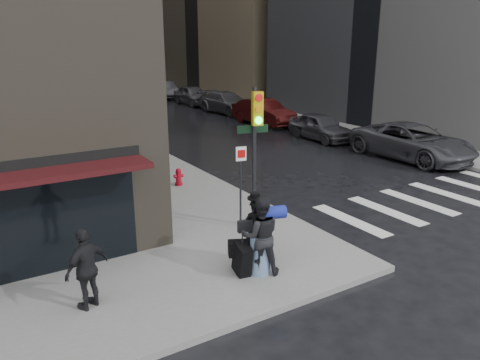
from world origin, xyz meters
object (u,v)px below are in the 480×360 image
object	(u,v)px
parked_car_2	(264,112)
man_overcoat	(252,236)
traffic_light	(254,140)
fire_hydrant	(179,178)
man_greycoat	(87,268)
parked_car_3	(227,103)
parked_car_5	(165,90)
man_jeans	(260,235)
parked_car_0	(412,142)
parked_car_4	(193,95)
parked_car_1	(321,127)

from	to	relation	value
parked_car_2	man_overcoat	bearing A→B (deg)	-128.63
traffic_light	fire_hydrant	size ratio (longest dim) A/B	6.18
man_greycoat	fire_hydrant	bearing A→B (deg)	-151.67
man_greycoat	traffic_light	size ratio (longest dim) A/B	0.43
man_overcoat	parked_car_3	xyz separation A→B (m)	(12.12, 21.91, -0.14)
parked_car_3	fire_hydrant	bearing A→B (deg)	-131.68
parked_car_2	parked_car_5	xyz separation A→B (m)	(0.26, 16.60, -0.07)
man_jeans	parked_car_5	world-z (taller)	man_jeans
parked_car_0	parked_car_4	world-z (taller)	parked_car_0
parked_car_2	parked_car_3	distance (m)	5.55
parked_car_2	parked_car_3	world-z (taller)	parked_car_2
man_greycoat	fire_hydrant	world-z (taller)	man_greycoat
parked_car_4	traffic_light	bearing A→B (deg)	-112.20
fire_hydrant	parked_car_1	bearing A→B (deg)	20.98
fire_hydrant	man_overcoat	bearing A→B (deg)	-100.23
parked_car_2	parked_car_4	world-z (taller)	parked_car_2
parked_car_2	parked_car_3	xyz separation A→B (m)	(0.47, 5.53, -0.04)
parked_car_5	parked_car_0	bearing A→B (deg)	-83.28
parked_car_5	man_overcoat	bearing A→B (deg)	-104.05
parked_car_0	parked_car_5	xyz separation A→B (m)	(-0.44, 27.67, -0.06)
man_jeans	man_greycoat	world-z (taller)	man_jeans
parked_car_2	man_greycoat	bearing A→B (deg)	-136.91
parked_car_0	man_greycoat	bearing A→B (deg)	-163.56
fire_hydrant	parked_car_4	bearing A→B (deg)	62.31
parked_car_4	parked_car_1	bearing A→B (deg)	-90.80
fire_hydrant	parked_car_4	distance (m)	23.26
parked_car_5	parked_car_3	bearing A→B (deg)	-83.08
parked_car_0	parked_car_4	distance (m)	22.14
fire_hydrant	parked_car_0	size ratio (longest dim) A/B	0.11
parked_car_4	parked_car_2	bearing A→B (deg)	-91.47
man_greycoat	parked_car_4	world-z (taller)	man_greycoat
parked_car_0	parked_car_2	distance (m)	11.09
parked_car_0	parked_car_1	world-z (taller)	parked_car_0
man_jeans	parked_car_1	world-z (taller)	man_jeans
parked_car_3	traffic_light	bearing A→B (deg)	-124.20
man_overcoat	parked_car_2	bearing A→B (deg)	-117.76
man_greycoat	traffic_light	xyz separation A→B (m)	(5.13, 1.74, 1.72)
man_jeans	traffic_light	size ratio (longest dim) A/B	0.47
man_greycoat	parked_car_1	distance (m)	18.71
parked_car_0	parked_car_4	bearing A→B (deg)	89.80
man_overcoat	parked_car_5	world-z (taller)	man_overcoat
parked_car_3	parked_car_4	world-z (taller)	parked_car_4
parked_car_4	parked_car_3	bearing A→B (deg)	-88.62
fire_hydrant	parked_car_2	bearing A→B (deg)	42.45
man_overcoat	parked_car_2	distance (m)	20.09
parked_car_0	parked_car_3	xyz separation A→B (m)	(-0.22, 16.60, -0.04)
man_jeans	fire_hydrant	xyz separation A→B (m)	(1.27, 7.23, -0.65)
man_jeans	parked_car_2	world-z (taller)	man_jeans
parked_car_1	parked_car_4	xyz separation A→B (m)	(0.40, 16.60, 0.07)
parked_car_3	man_greycoat	bearing A→B (deg)	-132.08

